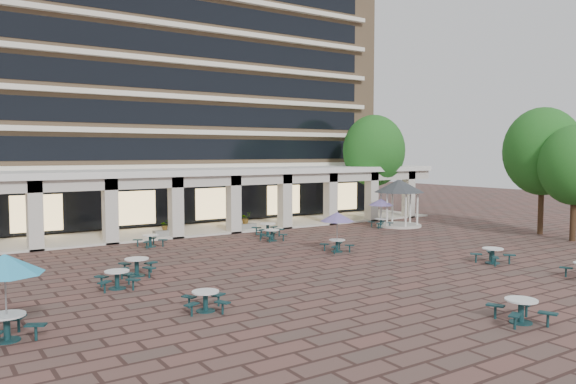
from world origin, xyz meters
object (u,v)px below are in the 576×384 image
picnic_table_1 (521,309)px  planter_right (246,223)px  picnic_table_2 (493,254)px  picnic_table_0 (205,299)px  planter_left (165,231)px  gazebo (399,191)px

picnic_table_1 → planter_right: 24.11m
picnic_table_1 → picnic_table_2: 10.22m
picnic_table_0 → planter_left: 17.75m
picnic_table_0 → picnic_table_2: size_ratio=1.11×
picnic_table_0 → planter_left: size_ratio=1.28×
planter_left → picnic_table_1: bearing=-83.2°
picnic_table_0 → picnic_table_2: (15.65, -0.18, 0.03)m
planter_left → planter_right: 5.99m
planter_left → planter_right: bearing=0.0°
picnic_table_1 → planter_right: size_ratio=1.43×
picnic_table_1 → planter_left: (-2.83, 23.90, -0.04)m
picnic_table_0 → picnic_table_2: 15.65m
picnic_table_1 → picnic_table_2: (7.68, 6.74, -0.01)m
picnic_table_0 → planter_left: planter_left is taller
picnic_table_0 → picnic_table_1: picnic_table_1 is taller
gazebo → planter_right: 11.79m
picnic_table_2 → gazebo: (6.25, 12.87, 2.19)m
gazebo → picnic_table_0: bearing=-149.9°
picnic_table_2 → gazebo: bearing=63.8°
planter_right → picnic_table_1: bearing=-97.5°
picnic_table_2 → gazebo: 14.47m
picnic_table_0 → planter_right: size_ratio=1.28×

